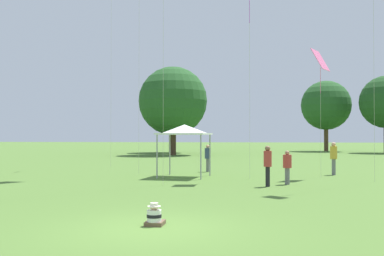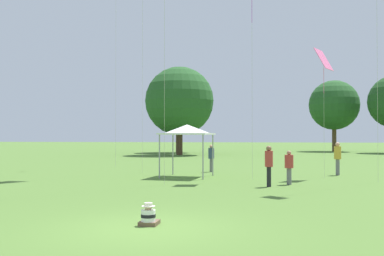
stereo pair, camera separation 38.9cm
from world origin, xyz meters
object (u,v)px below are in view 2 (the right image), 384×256
object	(u,v)px
person_standing_4	(269,162)
distant_tree_1	(334,105)
person_standing_0	(211,156)
canopy_tent	(187,130)
distant_tree_0	(179,103)
distant_tree_2	(179,101)
kite_7	(324,61)
seated_toddler	(149,216)
person_standing_3	(289,165)
person_standing_2	(338,156)

from	to	relation	value
person_standing_4	distant_tree_1	world-z (taller)	distant_tree_1
person_standing_0	canopy_tent	xyz separation A→B (m)	(-0.88, -3.67, 1.54)
person_standing_0	distant_tree_0	world-z (taller)	distant_tree_0
distant_tree_1	distant_tree_2	xyz separation A→B (m)	(-19.70, -15.73, -0.38)
person_standing_4	kite_7	bearing A→B (deg)	-62.37
seated_toddler	person_standing_0	bearing A→B (deg)	91.78
distant_tree_1	canopy_tent	bearing A→B (deg)	-108.01
seated_toddler	person_standing_0	size ratio (longest dim) A/B	0.34
person_standing_3	distant_tree_1	bearing A→B (deg)	-179.21
distant_tree_2	person_standing_3	bearing A→B (deg)	-70.40
distant_tree_0	distant_tree_1	world-z (taller)	distant_tree_1
person_standing_3	canopy_tent	xyz separation A→B (m)	(-5.21, 2.96, 1.63)
person_standing_0	kite_7	xyz separation A→B (m)	(6.34, -2.98, 5.18)
distant_tree_1	kite_7	bearing A→B (deg)	-99.13
seated_toddler	person_standing_3	xyz separation A→B (m)	(3.93, 10.02, 0.68)
person_standing_0	canopy_tent	world-z (taller)	canopy_tent
kite_7	distant_tree_0	bearing A→B (deg)	94.12
person_standing_4	distant_tree_2	xyz separation A→B (m)	(-9.94, 31.50, 5.22)
person_standing_2	distant_tree_1	world-z (taller)	distant_tree_1
distant_tree_1	distant_tree_2	size ratio (longest dim) A/B	1.00
seated_toddler	distant_tree_2	xyz separation A→B (m)	(-6.92, 40.48, 6.06)
distant_tree_1	distant_tree_0	bearing A→B (deg)	-159.25
person_standing_4	distant_tree_2	distance (m)	33.44
person_standing_0	distant_tree_0	bearing A→B (deg)	-41.99
person_standing_4	distant_tree_2	bearing A→B (deg)	-12.94
distant_tree_1	distant_tree_2	distance (m)	25.21
person_standing_0	canopy_tent	bearing A→B (deg)	110.18
person_standing_2	distant_tree_0	world-z (taller)	distant_tree_0
person_standing_3	distant_tree_1	xyz separation A→B (m)	(8.85, 46.19, 5.76)
canopy_tent	distant_tree_0	distance (m)	36.14
person_standing_4	distant_tree_2	size ratio (longest dim) A/B	0.17
person_standing_4	distant_tree_1	xyz separation A→B (m)	(9.76, 47.22, 5.59)
seated_toddler	canopy_tent	size ratio (longest dim) A/B	0.20
seated_toddler	kite_7	world-z (taller)	kite_7
person_standing_0	person_standing_3	size ratio (longest dim) A/B	1.08
canopy_tent	distant_tree_2	bearing A→B (deg)	101.59
person_standing_0	person_standing_2	world-z (taller)	person_standing_2
person_standing_0	person_standing_2	xyz separation A→B (m)	(7.30, -1.21, 0.11)
kite_7	distant_tree_1	distance (m)	43.08
person_standing_2	distant_tree_0	size ratio (longest dim) A/B	0.18
person_standing_3	distant_tree_2	xyz separation A→B (m)	(-10.85, 30.47, 5.38)
person_standing_3	distant_tree_1	distance (m)	47.38
person_standing_4	distant_tree_1	size ratio (longest dim) A/B	0.17
person_standing_0	distant_tree_1	distance (m)	42.07
seated_toddler	distant_tree_2	bearing A→B (deg)	100.11
person_standing_3	distant_tree_0	xyz separation A→B (m)	(-12.40, 38.14, 5.75)
person_standing_4	kite_7	distance (m)	7.53
distant_tree_0	canopy_tent	bearing A→B (deg)	-78.44
person_standing_0	distant_tree_2	distance (m)	25.26
person_standing_4	canopy_tent	bearing A→B (deg)	16.63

